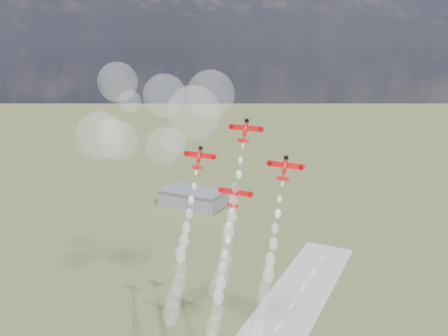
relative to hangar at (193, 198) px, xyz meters
name	(u,v)px	position (x,y,z in m)	size (l,w,h in m)	color
hangar	(193,198)	(0.00, 0.00, 0.00)	(50.00, 28.00, 13.00)	gray
plane_lead	(245,130)	(120.91, -173.78, 95.02)	(11.22, 5.16, 7.63)	red
plane_left	(199,157)	(105.32, -177.88, 84.91)	(11.22, 5.16, 7.63)	red
plane_right	(285,167)	(136.50, -177.88, 84.91)	(11.22, 5.16, 7.63)	red
plane_slot	(235,194)	(120.91, -181.97, 74.80)	(11.22, 5.16, 7.63)	red
smoke_trail_lead	(224,259)	(120.91, -190.07, 55.06)	(5.88, 21.32, 47.45)	white
smoke_trail_left	(177,282)	(105.32, -194.27, 44.79)	(5.57, 21.50, 47.56)	white
smoke_trail_right	(263,303)	(136.32, -194.23, 45.06)	(5.54, 21.15, 47.13)	white
smoke_trail_slot	(213,326)	(120.93, -198.00, 34.90)	(5.25, 20.70, 47.52)	white
drifted_smoke_cloud	(154,116)	(71.57, -154.85, 93.47)	(61.65, 40.06, 44.73)	white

